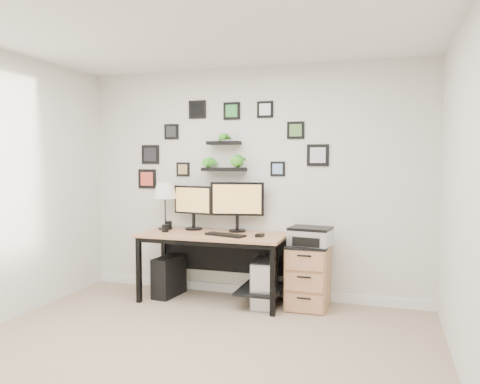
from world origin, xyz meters
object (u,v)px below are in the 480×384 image
at_px(file_cabinet, 308,276).
at_px(pc_tower_grey, 265,283).
at_px(table_lamp, 165,192).
at_px(printer, 310,236).
at_px(monitor_right, 237,202).
at_px(desk, 217,244).
at_px(pc_tower_black, 169,276).
at_px(monitor_left, 193,204).
at_px(mug, 165,228).

bearing_deg(file_cabinet, pc_tower_grey, -169.11).
height_order(table_lamp, file_cabinet, table_lamp).
bearing_deg(printer, monitor_right, 170.16).
xyz_separation_m(desk, table_lamp, (-0.68, 0.10, 0.56)).
distance_m(pc_tower_black, file_cabinet, 1.60).
height_order(desk, monitor_left, monitor_left).
xyz_separation_m(desk, monitor_right, (0.18, 0.17, 0.46)).
distance_m(desk, pc_tower_grey, 0.67).
xyz_separation_m(table_lamp, mug, (0.10, -0.19, -0.40)).
height_order(pc_tower_black, file_cabinet, file_cabinet).
height_order(pc_tower_black, pc_tower_grey, pc_tower_grey).
relative_size(monitor_left, monitor_right, 0.85).
bearing_deg(printer, pc_tower_grey, -174.06).
xyz_separation_m(pc_tower_black, file_cabinet, (1.59, 0.06, 0.11)).
relative_size(desk, printer, 3.53).
relative_size(desk, monitor_right, 2.68).
relative_size(monitor_right, printer, 1.32).
bearing_deg(table_lamp, file_cabinet, -1.54).
xyz_separation_m(mug, pc_tower_black, (-0.00, 0.08, -0.57)).
height_order(table_lamp, pc_tower_grey, table_lamp).
bearing_deg(monitor_right, mug, -161.35).
bearing_deg(mug, desk, 8.79).
bearing_deg(pc_tower_grey, monitor_left, 168.06).
relative_size(table_lamp, pc_tower_black, 1.21).
distance_m(desk, pc_tower_black, 0.71).
bearing_deg(printer, desk, -178.85).
distance_m(table_lamp, mug, 0.45).
bearing_deg(file_cabinet, monitor_right, 172.41).
bearing_deg(pc_tower_black, desk, 6.86).
height_order(monitor_right, printer, monitor_right).
height_order(monitor_right, table_lamp, monitor_right).
distance_m(table_lamp, printer, 1.76).
height_order(monitor_right, mug, monitor_right).
bearing_deg(monitor_right, file_cabinet, -7.59).
bearing_deg(pc_tower_black, table_lamp, 136.63).
bearing_deg(desk, monitor_left, 155.30).
relative_size(mug, printer, 0.19).
distance_m(monitor_right, printer, 0.92).
distance_m(desk, table_lamp, 0.89).
bearing_deg(pc_tower_black, pc_tower_grey, 5.08).
distance_m(desk, monitor_right, 0.52).
bearing_deg(monitor_left, monitor_right, 0.67).
bearing_deg(mug, monitor_right, 18.65).
bearing_deg(table_lamp, pc_tower_black, -49.57).
distance_m(monitor_right, mug, 0.86).
height_order(monitor_left, monitor_right, monitor_right).
distance_m(desk, mug, 0.62).
bearing_deg(monitor_right, printer, -9.84).
bearing_deg(table_lamp, mug, -63.83).
relative_size(pc_tower_black, file_cabinet, 0.67).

